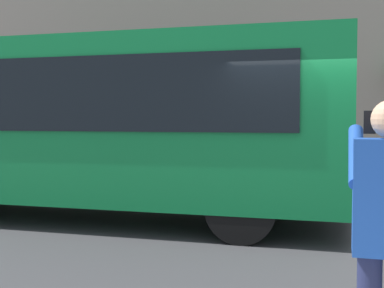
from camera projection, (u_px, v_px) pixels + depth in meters
ground_plane at (323, 240)px, 7.50m from camera, size 60.00×60.00×0.00m
red_bus at (81, 122)px, 9.10m from camera, size 9.05×2.54×3.08m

